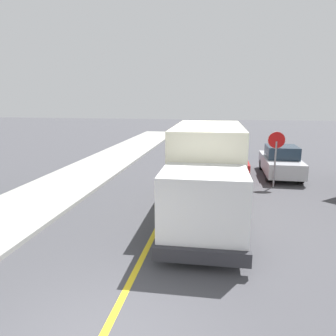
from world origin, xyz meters
TOP-DOWN VIEW (x-y plane):
  - centre_line_yellow at (0.00, 10.00)m, footprint 0.16×56.00m
  - box_truck at (1.51, 6.56)m, footprint 2.52×7.22m
  - parked_car_near at (2.48, 12.89)m, footprint 1.80×4.40m
  - parked_car_mid at (1.98, 18.44)m, footprint 1.98×4.47m
  - parked_van_across at (5.20, 13.26)m, footprint 1.81×4.40m
  - stop_sign at (4.52, 10.95)m, footprint 0.80×0.10m

SIDE VIEW (x-z plane):
  - centre_line_yellow at x=0.00m, z-range 0.00..0.01m
  - parked_car_near at x=2.48m, z-range -0.04..1.63m
  - parked_car_mid at x=1.98m, z-range -0.04..1.63m
  - parked_van_across at x=5.20m, z-range -0.04..1.63m
  - box_truck at x=1.51m, z-range 0.17..3.37m
  - stop_sign at x=4.52m, z-range 0.53..3.18m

